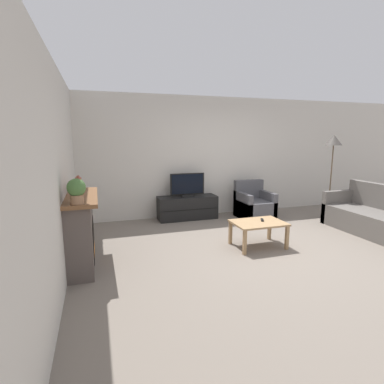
{
  "coord_description": "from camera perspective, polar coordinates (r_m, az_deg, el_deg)",
  "views": [
    {
      "loc": [
        -2.6,
        -4.15,
        1.78
      ],
      "look_at": [
        -1.03,
        0.75,
        0.85
      ],
      "focal_mm": 28.0,
      "sensor_mm": 36.0,
      "label": 1
    }
  ],
  "objects": [
    {
      "name": "mantel_clock",
      "position": [
        4.51,
        -20.57,
        0.65
      ],
      "size": [
        0.08,
        0.11,
        0.15
      ],
      "color": "brown",
      "rests_on": "fireplace"
    },
    {
      "name": "armchair",
      "position": [
        6.9,
        11.7,
        -2.56
      ],
      "size": [
        0.7,
        0.76,
        0.83
      ],
      "color": "#4C4C51",
      "rests_on": "ground"
    },
    {
      "name": "fireplace",
      "position": [
        4.5,
        -20.42,
        -6.78
      ],
      "size": [
        0.44,
        1.35,
        1.01
      ],
      "color": "#564C47",
      "rests_on": "ground"
    },
    {
      "name": "potted_plant",
      "position": [
        3.79,
        -21.15,
        0.35
      ],
      "size": [
        0.22,
        0.22,
        0.31
      ],
      "color": "#936B4C",
      "rests_on": "fireplace"
    },
    {
      "name": "mantel_vase_left",
      "position": [
        3.97,
        -20.96,
        -0.17
      ],
      "size": [
        0.11,
        0.11,
        0.23
      ],
      "color": "#385670",
      "rests_on": "fireplace"
    },
    {
      "name": "floor_lamp",
      "position": [
        7.24,
        25.35,
        7.98
      ],
      "size": [
        0.35,
        0.35,
        1.84
      ],
      "color": "black",
      "rests_on": "ground"
    },
    {
      "name": "wall_left",
      "position": [
        4.2,
        -23.88,
        3.48
      ],
      "size": [
        0.06,
        12.0,
        2.7
      ],
      "color": "beige",
      "rests_on": "ground"
    },
    {
      "name": "remote",
      "position": [
        5.15,
        13.23,
        -5.2
      ],
      "size": [
        0.1,
        0.15,
        0.02
      ],
      "rotation": [
        0.0,
        0.0,
        -0.44
      ],
      "color": "black",
      "rests_on": "coffee_table"
    },
    {
      "name": "wall_back",
      "position": [
        7.01,
        4.09,
        6.71
      ],
      "size": [
        12.0,
        0.06,
        2.7
      ],
      "color": "beige",
      "rests_on": "ground"
    },
    {
      "name": "mantel_vase_centre_left",
      "position": [
        4.26,
        -20.78,
        0.96
      ],
      "size": [
        0.08,
        0.08,
        0.29
      ],
      "color": "#994C3D",
      "rests_on": "fireplace"
    },
    {
      "name": "couch",
      "position": [
        6.53,
        32.69,
        -4.54
      ],
      "size": [
        0.85,
        2.11,
        0.9
      ],
      "color": "#66605B",
      "rests_on": "ground"
    },
    {
      "name": "tv",
      "position": [
        6.56,
        -0.89,
        1.21
      ],
      "size": [
        0.77,
        0.18,
        0.51
      ],
      "color": "black",
      "rests_on": "tv_stand"
    },
    {
      "name": "tv_stand",
      "position": [
        6.66,
        -0.88,
        -2.98
      ],
      "size": [
        1.31,
        0.45,
        0.51
      ],
      "color": "black",
      "rests_on": "ground"
    },
    {
      "name": "coffee_table",
      "position": [
        5.07,
        12.52,
        -6.22
      ],
      "size": [
        0.84,
        0.6,
        0.42
      ],
      "color": "#A37F56",
      "rests_on": "ground"
    },
    {
      "name": "ground_plane",
      "position": [
        5.21,
        13.67,
        -10.04
      ],
      "size": [
        24.0,
        24.0,
        0.0
      ],
      "primitive_type": "plane",
      "color": "slate"
    }
  ]
}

